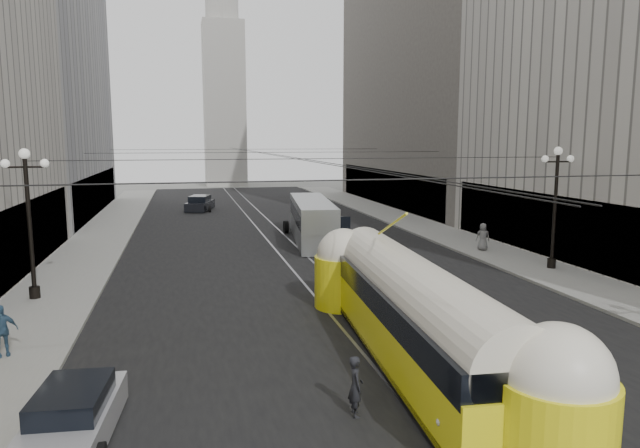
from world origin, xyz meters
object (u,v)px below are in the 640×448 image
city_bus (312,219)px  streetcar (413,312)px  pedestrian_sidewalk_right (483,237)px  pedestrian_crossing_a (356,386)px  pedestrian_sidewalk_left (1,331)px  pedestrian_crossing_b (454,421)px  sedan_silver (73,417)px

city_bus → streetcar: bearing=-94.4°
pedestrian_sidewalk_right → city_bus: bearing=-10.4°
streetcar → pedestrian_sidewalk_right: size_ratio=9.11×
streetcar → pedestrian_crossing_a: size_ratio=9.76×
pedestrian_crossing_a → pedestrian_sidewalk_left: size_ratio=0.95×
streetcar → pedestrian_crossing_b: bearing=-103.4°
sedan_silver → city_bus: bearing=65.5°
city_bus → pedestrian_sidewalk_right: size_ratio=6.77×
pedestrian_crossing_b → pedestrian_sidewalk_right: 24.11m
sedan_silver → pedestrian_sidewalk_right: pedestrian_sidewalk_right is taller
sedan_silver → pedestrian_crossing_a: size_ratio=2.68×
city_bus → pedestrian_crossing_a: 25.02m
sedan_silver → pedestrian_sidewalk_left: pedestrian_sidewalk_left is taller
streetcar → sedan_silver: (-9.36, -2.50, -1.05)m
streetcar → pedestrian_sidewalk_left: streetcar is taller
city_bus → pedestrian_crossing_b: bearing=-96.2°
streetcar → sedan_silver: 9.75m
pedestrian_crossing_a → pedestrian_sidewalk_right: pedestrian_sidewalk_right is taller
pedestrian_sidewalk_right → sedan_silver: bearing=65.0°
pedestrian_crossing_b → streetcar: bearing=170.2°
pedestrian_crossing_a → streetcar: bearing=-40.8°
pedestrian_sidewalk_right → pedestrian_sidewalk_left: size_ratio=1.02×
pedestrian_sidewalk_left → sedan_silver: bearing=-83.9°
pedestrian_sidewalk_left → streetcar: bearing=-36.6°
streetcar → pedestrian_sidewalk_right: bearing=54.5°
sedan_silver → pedestrian_sidewalk_right: 27.15m
streetcar → pedestrian_crossing_a: (-2.71, -2.86, -0.84)m
sedan_silver → pedestrian_sidewalk_left: size_ratio=2.54×
city_bus → pedestrian_crossing_b: city_bus is taller
pedestrian_crossing_a → city_bus: bearing=-7.5°
pedestrian_sidewalk_left → pedestrian_crossing_a: bearing=-54.1°
pedestrian_crossing_a → pedestrian_sidewalk_left: (-9.73, 6.03, 0.19)m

